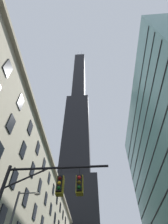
# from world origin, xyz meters

# --- Properties ---
(dark_skyscraper) EXTENTS (23.96, 23.96, 225.14)m
(dark_skyscraper) POSITION_xyz_m (-12.33, 84.42, 68.71)
(dark_skyscraper) COLOR black
(dark_skyscraper) RESTS_ON ground
(traffic_signal_mast) EXTENTS (6.20, 0.63, 7.56)m
(traffic_signal_mast) POSITION_xyz_m (-4.24, 3.29, 5.46)
(traffic_signal_mast) COLOR black
(traffic_signal_mast) RESTS_ON sidewalk_left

